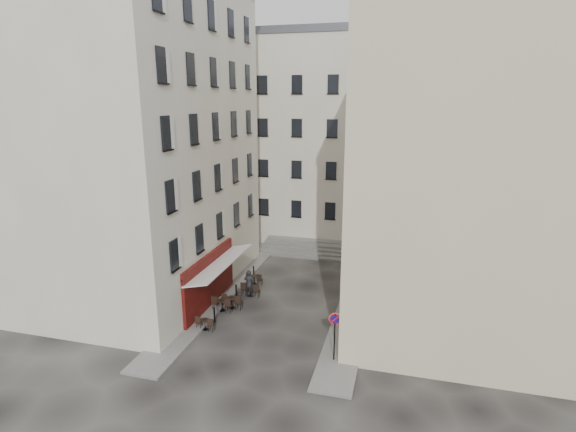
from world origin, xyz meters
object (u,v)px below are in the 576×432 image
(bistro_table_a, at_px, (205,323))
(no_parking_sign, at_px, (335,328))
(bistro_table_b, at_px, (222,304))
(pedestrian, at_px, (249,283))

(bistro_table_a, bearing_deg, no_parking_sign, -9.63)
(bistro_table_b, bearing_deg, bistro_table_a, -89.95)
(pedestrian, bearing_deg, bistro_table_a, 74.65)
(no_parking_sign, bearing_deg, bistro_table_b, 146.22)
(bistro_table_a, bearing_deg, bistro_table_b, 90.05)
(pedestrian, bearing_deg, no_parking_sign, 132.18)
(no_parking_sign, distance_m, bistro_table_a, 7.89)
(pedestrian, bearing_deg, bistro_table_b, 65.16)
(bistro_table_b, height_order, pedestrian, pedestrian)
(bistro_table_a, xyz_separation_m, pedestrian, (0.89, 4.93, 0.53))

